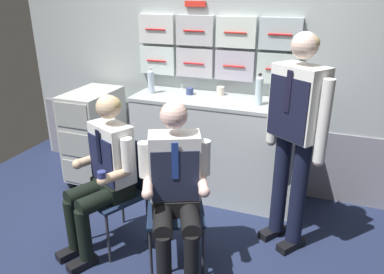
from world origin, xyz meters
The scene contains 13 objects.
ground centered at (0.00, 0.00, -0.02)m, with size 4.80×4.80×0.04m, color #1D2542.
galley_bulkhead centered at (0.00, 1.37, 1.06)m, with size 4.20×0.14×2.15m.
galley_counter centered at (0.14, 1.09, 0.49)m, with size 1.57×0.53×0.97m.
service_trolley centered at (-1.12, 0.94, 0.51)m, with size 0.40×0.65×0.96m.
folding_chair_left centered at (-0.33, 0.17, 0.51)m, with size 0.53×0.53×0.84m.
crew_member_left centered at (-0.40, 0.02, 0.66)m, with size 0.55×0.65×1.22m.
folding_chair_right centered at (0.13, 0.12, 0.51)m, with size 0.53×0.53×0.84m.
crew_member_right centered at (0.20, -0.03, 0.68)m, with size 0.56×0.67×1.24m.
crew_member_standing centered at (0.89, 0.56, 0.97)m, with size 0.45×0.40×1.65m.
water_bottle_short centered at (0.52, 1.05, 1.10)m, with size 0.07×0.07×0.27m.
water_bottle_blue_cap centered at (-0.52, 1.07, 1.09)m, with size 0.06×0.06×0.25m.
paper_cup_blue centered at (0.12, 1.24, 1.01)m, with size 0.07×0.07×0.08m.
espresso_cup_small centered at (-0.15, 1.15, 1.00)m, with size 0.07×0.07×0.06m.
Camera 1 is at (1.08, -2.05, 1.91)m, focal length 34.98 mm.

